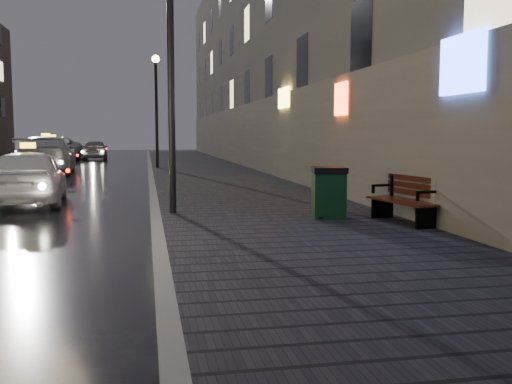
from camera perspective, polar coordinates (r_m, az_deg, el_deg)
ground at (r=5.99m, az=-23.80°, el=-11.49°), size 120.00×120.00×0.00m
sidewalk at (r=26.76m, az=-5.38°, el=2.22°), size 4.60×58.00×0.15m
curb at (r=26.63m, az=-10.53°, el=2.13°), size 0.20×58.00×0.15m
building_near at (r=31.48m, az=-0.23°, el=14.50°), size 1.80×50.00×13.00m
lamp_near at (r=11.72m, az=-8.54°, el=14.35°), size 0.36×0.36×5.28m
lamp_far at (r=27.64m, az=-9.95°, el=9.35°), size 0.36×0.36×5.28m
bench at (r=10.56m, az=14.85°, el=-0.72°), size 0.83×1.71×0.84m
trash_bin at (r=10.86m, az=7.27°, el=-0.01°), size 0.73×0.73×0.97m
taxi_near at (r=15.19m, az=-21.74°, el=1.47°), size 1.96×4.20×1.39m
taxi_mid at (r=26.90m, az=-20.23°, el=3.49°), size 2.66×5.78×1.64m
taxi_far at (r=38.78m, az=-19.60°, el=4.06°), size 3.30×5.93×1.57m
car_far at (r=40.14m, az=-15.81°, el=4.08°), size 1.82×4.10×1.37m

